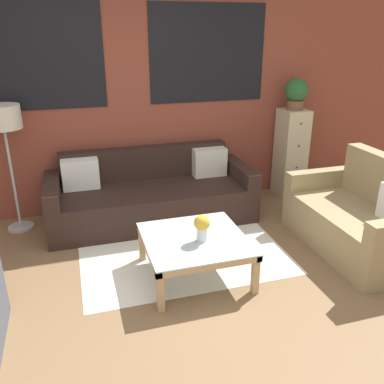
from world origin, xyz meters
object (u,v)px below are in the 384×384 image
at_px(potted_plant, 296,93).
at_px(settee_vintage, 360,220).
at_px(couch_dark, 151,196).
at_px(flower_vase, 202,226).
at_px(drawer_cabinet, 291,153).
at_px(floor_lamp, 3,124).
at_px(coffee_table, 195,243).

bearing_deg(potted_plant, settee_vintage, -92.36).
height_order(couch_dark, flower_vase, couch_dark).
bearing_deg(flower_vase, drawer_cabinet, 42.47).
bearing_deg(couch_dark, settee_vintage, -34.99).
height_order(couch_dark, potted_plant, potted_plant).
relative_size(settee_vintage, potted_plant, 3.77).
bearing_deg(floor_lamp, flower_vase, -43.29).
bearing_deg(drawer_cabinet, flower_vase, -137.53).
height_order(coffee_table, drawer_cabinet, drawer_cabinet).
bearing_deg(coffee_table, flower_vase, -58.14).
distance_m(potted_plant, flower_vase, 2.50).
bearing_deg(flower_vase, coffee_table, 121.86).
bearing_deg(coffee_table, potted_plant, 40.54).
bearing_deg(couch_dark, potted_plant, 6.92).
bearing_deg(potted_plant, coffee_table, -139.46).
height_order(potted_plant, flower_vase, potted_plant).
relative_size(drawer_cabinet, flower_vase, 4.69).
height_order(coffee_table, floor_lamp, floor_lamp).
bearing_deg(coffee_table, drawer_cabinet, 40.54).
bearing_deg(floor_lamp, drawer_cabinet, 1.04).
distance_m(coffee_table, flower_vase, 0.21).
distance_m(floor_lamp, flower_vase, 2.33).
height_order(floor_lamp, flower_vase, floor_lamp).
distance_m(floor_lamp, drawer_cabinet, 3.42).
xyz_separation_m(couch_dark, flower_vase, (0.17, -1.36, 0.24)).
bearing_deg(potted_plant, drawer_cabinet, -90.00).
relative_size(settee_vintage, drawer_cabinet, 1.27).
height_order(settee_vintage, coffee_table, settee_vintage).
height_order(drawer_cabinet, flower_vase, drawer_cabinet).
relative_size(drawer_cabinet, potted_plant, 2.98).
relative_size(couch_dark, floor_lamp, 1.68).
relative_size(coffee_table, floor_lamp, 0.64).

